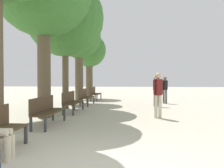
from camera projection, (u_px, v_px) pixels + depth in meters
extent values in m
cube|color=#38383D|center=(26.00, 135.00, 5.48)|extent=(0.06, 0.06, 0.40)
cube|color=#38383D|center=(8.00, 134.00, 5.52)|extent=(0.06, 0.06, 0.40)
cube|color=#4C3823|center=(49.00, 112.00, 7.58)|extent=(0.49, 1.89, 0.04)
cube|color=#4C3823|center=(42.00, 104.00, 7.59)|extent=(0.04, 1.89, 0.44)
cube|color=#38383D|center=(45.00, 125.00, 6.67)|extent=(0.06, 0.06, 0.40)
cube|color=#38383D|center=(64.00, 115.00, 8.46)|extent=(0.06, 0.06, 0.40)
cube|color=#38383D|center=(31.00, 124.00, 6.71)|extent=(0.06, 0.06, 0.40)
cube|color=#38383D|center=(53.00, 115.00, 8.50)|extent=(0.06, 0.06, 0.40)
cube|color=#4C3823|center=(74.00, 103.00, 10.55)|extent=(0.49, 1.89, 0.04)
cube|color=#4C3823|center=(69.00, 97.00, 10.57)|extent=(0.04, 1.89, 0.44)
cube|color=#38383D|center=(73.00, 110.00, 9.64)|extent=(0.06, 0.06, 0.40)
cube|color=#38383D|center=(83.00, 105.00, 11.44)|extent=(0.06, 0.06, 0.40)
cube|color=#38383D|center=(63.00, 110.00, 9.68)|extent=(0.06, 0.06, 0.40)
cube|color=#38383D|center=(74.00, 105.00, 11.47)|extent=(0.06, 0.06, 0.40)
cube|color=#4C3823|center=(87.00, 97.00, 13.53)|extent=(0.49, 1.89, 0.04)
cube|color=#4C3823|center=(83.00, 93.00, 13.55)|extent=(0.04, 1.89, 0.44)
cube|color=#38383D|center=(88.00, 103.00, 12.62)|extent=(0.06, 0.06, 0.40)
cube|color=#38383D|center=(94.00, 100.00, 14.41)|extent=(0.06, 0.06, 0.40)
cube|color=#38383D|center=(80.00, 103.00, 12.66)|extent=(0.06, 0.06, 0.40)
cube|color=#38383D|center=(87.00, 100.00, 14.45)|extent=(0.06, 0.06, 0.40)
cube|color=#4C3823|center=(96.00, 94.00, 16.51)|extent=(0.49, 1.89, 0.04)
cube|color=#4C3823|center=(93.00, 90.00, 16.52)|extent=(0.04, 1.89, 0.44)
cube|color=#38383D|center=(97.00, 98.00, 15.60)|extent=(0.06, 0.06, 0.40)
cube|color=#38383D|center=(101.00, 96.00, 17.39)|extent=(0.06, 0.06, 0.40)
cube|color=#38383D|center=(91.00, 98.00, 15.63)|extent=(0.06, 0.06, 0.40)
cube|color=#38383D|center=(95.00, 96.00, 17.43)|extent=(0.06, 0.06, 0.40)
cylinder|color=brown|center=(44.00, 66.00, 9.13)|extent=(0.48, 0.48, 3.77)
cylinder|color=brown|center=(65.00, 74.00, 11.92)|extent=(0.30, 0.30, 3.31)
sphere|color=#38702D|center=(65.00, 18.00, 11.86)|extent=(3.69, 3.69, 3.69)
cylinder|color=brown|center=(79.00, 76.00, 14.83)|extent=(0.48, 0.48, 3.23)
sphere|color=#38702D|center=(79.00, 36.00, 14.78)|extent=(2.59, 2.59, 2.59)
cylinder|color=brown|center=(89.00, 79.00, 18.08)|extent=(0.49, 0.49, 2.83)
sphere|color=#38702D|center=(89.00, 50.00, 18.04)|extent=(2.43, 2.43, 2.43)
cylinder|color=beige|center=(8.00, 149.00, 4.29)|extent=(0.11, 0.11, 0.44)
cylinder|color=beige|center=(1.00, 131.00, 4.44)|extent=(0.39, 0.11, 0.11)
cylinder|color=beige|center=(12.00, 147.00, 4.43)|extent=(0.11, 0.11, 0.44)
cylinder|color=#4C4C4C|center=(155.00, 99.00, 12.85)|extent=(0.12, 0.12, 0.79)
cylinder|color=#4C4C4C|center=(157.00, 99.00, 12.84)|extent=(0.12, 0.12, 0.79)
cube|color=black|center=(156.00, 86.00, 12.83)|extent=(0.27, 0.28, 0.56)
cylinder|color=black|center=(154.00, 85.00, 12.84)|extent=(0.08, 0.08, 0.53)
cylinder|color=black|center=(158.00, 85.00, 12.82)|extent=(0.08, 0.08, 0.53)
sphere|color=tan|center=(156.00, 78.00, 12.82)|extent=(0.21, 0.21, 0.21)
cylinder|color=#4C4C4C|center=(164.00, 97.00, 14.39)|extent=(0.11, 0.11, 0.78)
cylinder|color=#4C4C4C|center=(166.00, 97.00, 14.38)|extent=(0.11, 0.11, 0.78)
cube|color=black|center=(165.00, 85.00, 14.37)|extent=(0.26, 0.27, 0.55)
cylinder|color=black|center=(163.00, 85.00, 14.38)|extent=(0.08, 0.08, 0.53)
cylinder|color=black|center=(167.00, 85.00, 14.36)|extent=(0.08, 0.08, 0.53)
sphere|color=brown|center=(165.00, 78.00, 14.36)|extent=(0.21, 0.21, 0.21)
cylinder|color=beige|center=(156.00, 107.00, 9.06)|extent=(0.12, 0.12, 0.83)
cylinder|color=beige|center=(160.00, 107.00, 9.05)|extent=(0.12, 0.12, 0.83)
cube|color=maroon|center=(158.00, 87.00, 9.04)|extent=(0.26, 0.28, 0.59)
cylinder|color=maroon|center=(155.00, 87.00, 9.05)|extent=(0.09, 0.09, 0.56)
cylinder|color=maroon|center=(161.00, 87.00, 9.03)|extent=(0.09, 0.09, 0.56)
sphere|color=tan|center=(158.00, 76.00, 9.03)|extent=(0.22, 0.22, 0.22)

